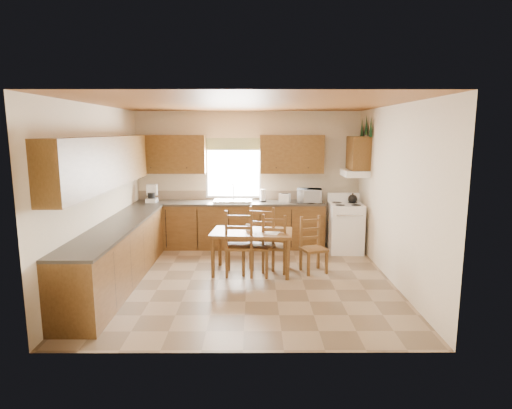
{
  "coord_description": "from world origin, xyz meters",
  "views": [
    {
      "loc": [
        0.13,
        -6.43,
        2.31
      ],
      "look_at": [
        0.15,
        0.3,
        1.15
      ],
      "focal_mm": 30.0,
      "sensor_mm": 36.0,
      "label": 1
    }
  ],
  "objects_px": {
    "stove": "(345,228)",
    "chair_near_right": "(240,242)",
    "chair_near_left": "(276,243)",
    "microwave": "(309,196)",
    "dining_table": "(252,252)",
    "chair_far_right": "(314,245)",
    "chair_far_left": "(259,242)"
  },
  "relations": [
    {
      "from": "chair_far_left",
      "to": "dining_table",
      "type": "bearing_deg",
      "value": 161.45
    },
    {
      "from": "microwave",
      "to": "dining_table",
      "type": "relative_size",
      "value": 0.34
    },
    {
      "from": "dining_table",
      "to": "chair_far_left",
      "type": "height_order",
      "value": "chair_far_left"
    },
    {
      "from": "chair_near_left",
      "to": "chair_near_right",
      "type": "distance_m",
      "value": 0.61
    },
    {
      "from": "microwave",
      "to": "chair_far_left",
      "type": "distance_m",
      "value": 1.98
    },
    {
      "from": "chair_far_left",
      "to": "stove",
      "type": "bearing_deg",
      "value": 56.04
    },
    {
      "from": "chair_near_right",
      "to": "chair_far_right",
      "type": "height_order",
      "value": "chair_near_right"
    },
    {
      "from": "microwave",
      "to": "chair_near_right",
      "type": "height_order",
      "value": "microwave"
    },
    {
      "from": "chair_near_left",
      "to": "microwave",
      "type": "bearing_deg",
      "value": -104.12
    },
    {
      "from": "dining_table",
      "to": "chair_near_right",
      "type": "height_order",
      "value": "chair_near_right"
    },
    {
      "from": "microwave",
      "to": "chair_near_left",
      "type": "distance_m",
      "value": 1.74
    },
    {
      "from": "dining_table",
      "to": "chair_far_right",
      "type": "height_order",
      "value": "chair_far_right"
    },
    {
      "from": "chair_near_right",
      "to": "chair_far_right",
      "type": "relative_size",
      "value": 1.19
    },
    {
      "from": "stove",
      "to": "chair_near_right",
      "type": "relative_size",
      "value": 0.85
    },
    {
      "from": "microwave",
      "to": "chair_far_right",
      "type": "distance_m",
      "value": 1.65
    },
    {
      "from": "chair_far_left",
      "to": "chair_far_right",
      "type": "relative_size",
      "value": 1.18
    },
    {
      "from": "chair_far_left",
      "to": "chair_far_right",
      "type": "bearing_deg",
      "value": 23.65
    },
    {
      "from": "stove",
      "to": "chair_near_right",
      "type": "distance_m",
      "value": 2.4
    },
    {
      "from": "dining_table",
      "to": "chair_far_left",
      "type": "xyz_separation_m",
      "value": [
        0.11,
        -0.08,
        0.19
      ]
    },
    {
      "from": "microwave",
      "to": "dining_table",
      "type": "distance_m",
      "value": 2.03
    },
    {
      "from": "chair_near_left",
      "to": "stove",
      "type": "bearing_deg",
      "value": -127.98
    },
    {
      "from": "stove",
      "to": "chair_near_left",
      "type": "height_order",
      "value": "chair_near_left"
    },
    {
      "from": "chair_far_right",
      "to": "chair_near_left",
      "type": "bearing_deg",
      "value": 157.08
    },
    {
      "from": "stove",
      "to": "chair_far_left",
      "type": "height_order",
      "value": "chair_far_left"
    },
    {
      "from": "stove",
      "to": "chair_near_right",
      "type": "bearing_deg",
      "value": -144.18
    },
    {
      "from": "stove",
      "to": "chair_near_left",
      "type": "bearing_deg",
      "value": -138.26
    },
    {
      "from": "stove",
      "to": "chair_far_left",
      "type": "xyz_separation_m",
      "value": [
        -1.69,
        -1.31,
        0.08
      ]
    },
    {
      "from": "dining_table",
      "to": "chair_far_right",
      "type": "distance_m",
      "value": 1.02
    },
    {
      "from": "dining_table",
      "to": "chair_far_left",
      "type": "bearing_deg",
      "value": -31.08
    },
    {
      "from": "chair_near_left",
      "to": "chair_far_left",
      "type": "height_order",
      "value": "chair_far_left"
    },
    {
      "from": "stove",
      "to": "chair_far_right",
      "type": "relative_size",
      "value": 1.01
    },
    {
      "from": "stove",
      "to": "dining_table",
      "type": "height_order",
      "value": "stove"
    }
  ]
}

